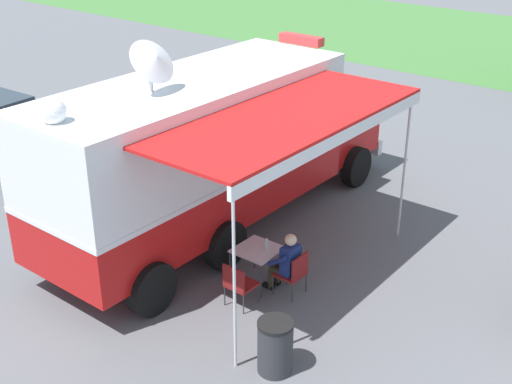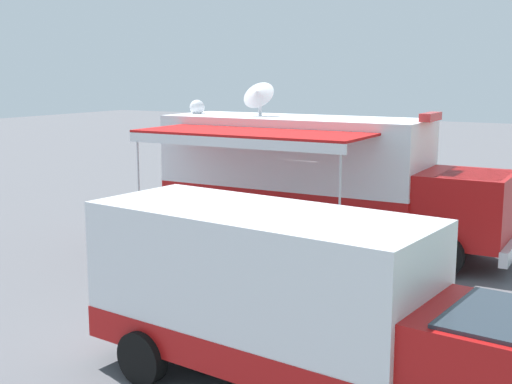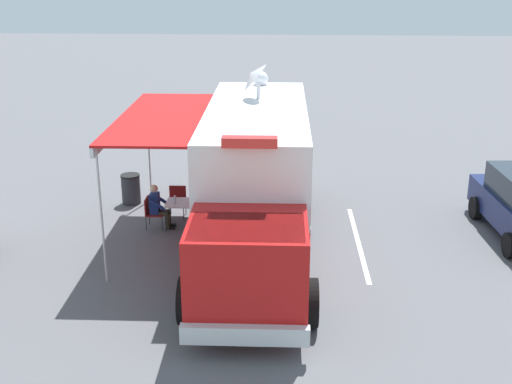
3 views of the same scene
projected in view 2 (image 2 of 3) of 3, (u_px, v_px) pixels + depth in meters
ground_plane at (294, 242)px, 18.98m from camera, size 100.00×100.00×0.00m
lot_stripe at (339, 225)px, 21.15m from camera, size 0.18×4.80×0.01m
command_truck at (319, 176)px, 18.26m from camera, size 4.95×9.52×4.53m
folding_table at (237, 231)px, 17.35m from camera, size 0.81×0.81×0.73m
water_bottle at (237, 227)px, 17.15m from camera, size 0.07×0.07×0.22m
folding_chair_at_table at (222, 245)px, 16.65m from camera, size 0.49×0.49×0.87m
folding_chair_beside_table at (204, 236)px, 17.59m from camera, size 0.49×0.49×0.87m
seated_responder at (226, 238)px, 16.79m from camera, size 0.66×0.56×1.25m
trash_bin at (136, 246)px, 16.73m from camera, size 0.57×0.57×0.91m
traffic_cone at (147, 208)px, 22.39m from camera, size 0.36×0.36×0.58m
support_truck at (289, 303)px, 9.83m from camera, size 2.85×6.97×2.70m
car_behind_truck at (371, 177)px, 25.14m from camera, size 2.23×4.31×1.76m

